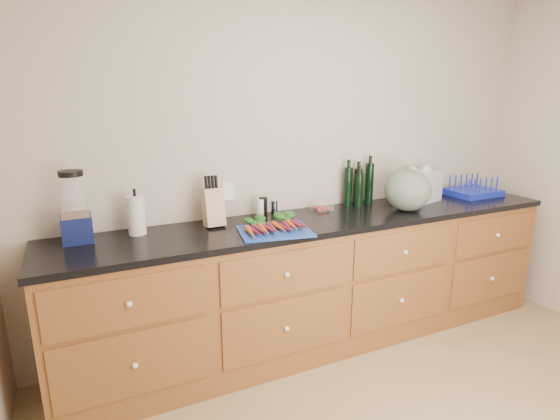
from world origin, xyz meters
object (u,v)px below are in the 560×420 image
cutting_board (275,231)px  knife_block (213,207)px  squash (408,190)px  carrots (272,225)px  tomato_box (322,206)px  paper_towel (136,215)px  blender_appliance (75,211)px  dish_rack (472,190)px

cutting_board → knife_block: knife_block is taller
cutting_board → squash: bearing=3.8°
cutting_board → carrots: 0.05m
carrots → tomato_box: bearing=29.1°
paper_towel → knife_block: size_ratio=0.98×
squash → paper_towel: bearing=172.4°
blender_appliance → squash: bearing=-6.4°
carrots → squash: bearing=1.9°
tomato_box → cutting_board: bearing=-148.0°
cutting_board → blender_appliance: bearing=163.9°
tomato_box → dish_rack: dish_rack is taller
paper_towel → blender_appliance: bearing=-179.6°
carrots → blender_appliance: (-1.10, 0.28, 0.15)m
blender_appliance → tomato_box: blender_appliance is taller
blender_appliance → paper_towel: (0.33, 0.00, -0.06)m
carrots → squash: (1.09, 0.04, 0.12)m
carrots → paper_towel: paper_towel is taller
paper_towel → dish_rack: 2.72m
paper_towel → tomato_box: paper_towel is taller
carrots → paper_towel: size_ratio=1.57×
cutting_board → carrots: (0.00, 0.04, 0.03)m
paper_towel → dish_rack: (2.71, -0.08, -0.08)m
knife_block → carrots: bearing=-41.4°
cutting_board → tomato_box: tomato_box is taller
cutting_board → tomato_box: (0.53, 0.33, 0.03)m
squash → dish_rack: (0.85, 0.17, -0.11)m
carrots → blender_appliance: blender_appliance is taller
blender_appliance → dish_rack: blender_appliance is taller
knife_block → tomato_box: bearing=2.1°
squash → tomato_box: (-0.56, 0.26, -0.12)m
knife_block → dish_rack: 2.25m
blender_appliance → knife_block: bearing=-1.3°
squash → blender_appliance: (-2.19, 0.25, 0.03)m
squash → dish_rack: squash is taller
carrots → knife_block: (-0.30, 0.26, 0.09)m
squash → paper_towel: (-1.86, 0.25, -0.03)m
cutting_board → blender_appliance: blender_appliance is taller
cutting_board → knife_block: size_ratio=1.80×
knife_block → dish_rack: size_ratio=0.60×
cutting_board → dish_rack: dish_rack is taller
tomato_box → dish_rack: size_ratio=0.34×
paper_towel → dish_rack: size_ratio=0.59×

